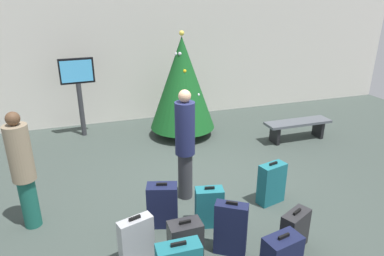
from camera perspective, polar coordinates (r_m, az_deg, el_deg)
ground_plane at (r=6.20m, az=0.92°, el=-10.33°), size 16.00×16.00×0.00m
back_wall at (r=9.54m, az=-7.65°, el=11.59°), size 16.00×0.20×3.38m
holiday_tree at (r=8.16m, az=-1.68°, el=7.58°), size 1.59×1.59×2.56m
flight_info_kiosk at (r=8.58m, az=-18.70°, el=7.17°), size 0.80×0.15×1.93m
waiting_bench at (r=8.52m, az=17.45°, el=0.38°), size 1.64×0.44×0.48m
traveller_0 at (r=5.53m, az=-1.19°, el=-2.51°), size 0.43×0.43×1.92m
traveller_1 at (r=5.41m, az=-26.72°, el=-6.16°), size 0.46×0.46×1.82m
suitcase_0 at (r=4.62m, az=-9.40°, el=-18.25°), size 0.48×0.29×0.69m
suitcase_1 at (r=5.19m, az=2.92°, el=-13.21°), size 0.45×0.30×0.66m
suitcase_2 at (r=4.68m, az=6.56°, el=-16.58°), size 0.46×0.38×0.80m
suitcase_4 at (r=5.19m, az=-5.02°, el=-12.87°), size 0.50×0.37×0.72m
suitcase_5 at (r=5.83m, az=13.30°, el=-9.12°), size 0.49×0.32×0.74m
suitcase_6 at (r=5.00m, az=16.98°, el=-16.19°), size 0.50×0.38×0.60m
suitcase_8 at (r=4.69m, az=-1.16°, el=-18.33°), size 0.44×0.27×0.55m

